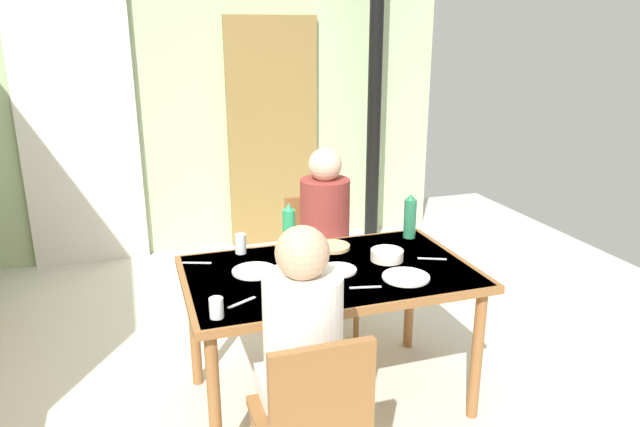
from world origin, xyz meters
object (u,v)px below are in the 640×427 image
object	(u,v)px
person_near_diner	(302,335)
person_far_diner	(326,220)
chair_near_diner	(313,421)
chair_far_diner	(319,256)
serving_bowl_center	(387,255)
water_bottle_green_near	(289,233)
water_bottle_green_far	(410,217)
dining_table	(329,283)

from	to	relation	value
person_near_diner	person_far_diner	size ratio (longest dim) A/B	1.00
chair_near_diner	chair_far_diner	world-z (taller)	same
chair_near_diner	serving_bowl_center	distance (m)	1.09
chair_near_diner	serving_bowl_center	world-z (taller)	chair_near_diner
person_far_diner	person_near_diner	bearing A→B (deg)	67.70
water_bottle_green_near	water_bottle_green_far	bearing A→B (deg)	8.37
water_bottle_green_near	dining_table	bearing A→B (deg)	-53.76
water_bottle_green_near	person_far_diner	bearing A→B (deg)	52.00
person_near_diner	water_bottle_green_far	xyz separation A→B (m)	(0.93, 0.97, 0.08)
chair_near_diner	water_bottle_green_near	bearing A→B (deg)	79.44
person_far_diner	water_bottle_green_far	size ratio (longest dim) A/B	2.96
dining_table	chair_far_diner	size ratio (longest dim) A/B	1.64
chair_far_diner	person_far_diner	distance (m)	0.31
dining_table	person_far_diner	size ratio (longest dim) A/B	1.86
dining_table	serving_bowl_center	distance (m)	0.34
chair_far_diner	chair_near_diner	bearing A→B (deg)	71.26
water_bottle_green_near	serving_bowl_center	size ratio (longest dim) A/B	1.78
chair_far_diner	water_bottle_green_far	distance (m)	0.72
dining_table	person_near_diner	xyz separation A→B (m)	(-0.33, -0.65, 0.11)
dining_table	water_bottle_green_near	distance (m)	0.33
person_far_diner	water_bottle_green_far	xyz separation A→B (m)	(0.39, -0.34, 0.08)
person_near_diner	person_far_diner	bearing A→B (deg)	67.70
dining_table	water_bottle_green_far	bearing A→B (deg)	27.86
chair_near_diner	person_near_diner	xyz separation A→B (m)	(0.00, 0.14, 0.28)
dining_table	chair_near_diner	world-z (taller)	chair_near_diner
person_near_diner	water_bottle_green_far	distance (m)	1.34
chair_near_diner	water_bottle_green_near	size ratio (longest dim) A/B	2.87
water_bottle_green_far	serving_bowl_center	size ratio (longest dim) A/B	1.53
person_near_diner	serving_bowl_center	bearing A→B (deg)	46.08
water_bottle_green_near	water_bottle_green_far	distance (m)	0.75
chair_near_diner	serving_bowl_center	size ratio (longest dim) A/B	5.12
chair_far_diner	water_bottle_green_far	bearing A→B (deg)	129.53
dining_table	chair_far_diner	world-z (taller)	chair_far_diner
dining_table	serving_bowl_center	world-z (taller)	serving_bowl_center
dining_table	serving_bowl_center	bearing A→B (deg)	5.95
water_bottle_green_far	serving_bowl_center	bearing A→B (deg)	-133.63
person_near_diner	chair_far_diner	bearing A→B (deg)	69.63
dining_table	person_far_diner	xyz separation A→B (m)	(0.20, 0.65, 0.11)
chair_near_diner	water_bottle_green_far	distance (m)	1.49
chair_near_diner	person_near_diner	bearing A→B (deg)	90.00
dining_table	chair_near_diner	bearing A→B (deg)	-112.99
chair_near_diner	dining_table	bearing A→B (deg)	67.01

